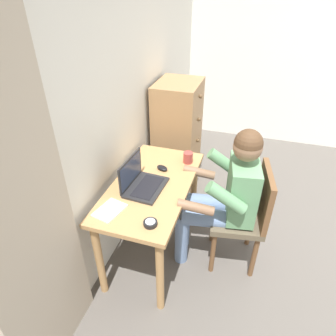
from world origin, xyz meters
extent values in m
cube|color=silver|center=(0.00, 2.20, 1.25)|extent=(4.80, 0.05, 2.50)
cube|color=#BCAD99|center=(-1.27, 2.13, 1.14)|extent=(0.64, 0.03, 2.28)
cube|color=tan|center=(-0.34, 1.84, 0.71)|extent=(1.11, 0.58, 0.03)
cylinder|color=tan|center=(-0.84, 1.61, 0.35)|extent=(0.06, 0.06, 0.70)
cylinder|color=tan|center=(0.15, 1.61, 0.35)|extent=(0.06, 0.06, 0.70)
cylinder|color=tan|center=(-0.84, 2.07, 0.35)|extent=(0.06, 0.06, 0.70)
cylinder|color=tan|center=(0.15, 2.07, 0.35)|extent=(0.06, 0.06, 0.70)
cube|color=#9E754C|center=(0.69, 1.93, 0.60)|extent=(0.53, 0.42, 1.20)
sphere|color=brown|center=(0.69, 1.70, 0.12)|extent=(0.04, 0.04, 0.04)
sphere|color=brown|center=(0.69, 1.70, 0.36)|extent=(0.04, 0.04, 0.04)
sphere|color=brown|center=(0.69, 1.70, 0.60)|extent=(0.04, 0.04, 0.04)
sphere|color=brown|center=(0.69, 1.70, 0.84)|extent=(0.04, 0.04, 0.04)
sphere|color=brown|center=(0.69, 1.70, 1.08)|extent=(0.04, 0.04, 0.04)
cube|color=brown|center=(-0.22, 1.18, 0.45)|extent=(0.48, 0.46, 0.05)
cube|color=brown|center=(-0.19, 1.01, 0.69)|extent=(0.42, 0.11, 0.42)
cylinder|color=brown|center=(-0.08, 1.37, 0.21)|extent=(0.04, 0.04, 0.43)
cylinder|color=brown|center=(-0.41, 1.31, 0.21)|extent=(0.04, 0.04, 0.43)
cylinder|color=brown|center=(-0.02, 1.05, 0.21)|extent=(0.04, 0.04, 0.43)
cylinder|color=brown|center=(-0.36, 1.00, 0.21)|extent=(0.04, 0.04, 0.43)
cylinder|color=#6B84AD|center=(-0.16, 1.42, 0.50)|extent=(0.20, 0.42, 0.14)
cylinder|color=#6B84AD|center=(-0.34, 1.39, 0.50)|extent=(0.20, 0.42, 0.14)
cylinder|color=#6B84AD|center=(-0.19, 1.61, 0.25)|extent=(0.11, 0.11, 0.50)
cylinder|color=#6B84AD|center=(-0.37, 1.58, 0.25)|extent=(0.11, 0.11, 0.50)
cube|color=#609366|center=(-0.21, 1.18, 0.73)|extent=(0.39, 0.26, 0.46)
cylinder|color=#609366|center=(-0.02, 1.34, 0.81)|extent=(0.14, 0.31, 0.25)
cylinder|color=#609366|center=(-0.45, 1.27, 0.81)|extent=(0.14, 0.31, 0.25)
cylinder|color=#846047|center=(-0.05, 1.54, 0.71)|extent=(0.11, 0.28, 0.11)
cylinder|color=#846047|center=(-0.48, 1.46, 0.71)|extent=(0.11, 0.28, 0.11)
sphere|color=#846047|center=(-0.21, 1.19, 1.09)|extent=(0.20, 0.20, 0.20)
sphere|color=#513823|center=(-0.21, 1.19, 1.12)|extent=(0.20, 0.20, 0.20)
cube|color=#232326|center=(-0.41, 1.86, 0.74)|extent=(0.35, 0.26, 0.02)
cube|color=black|center=(-0.41, 1.85, 0.75)|extent=(0.29, 0.17, 0.00)
cube|color=#232326|center=(-0.40, 1.98, 0.86)|extent=(0.34, 0.03, 0.22)
cube|color=#2D3851|center=(-0.41, 1.97, 0.86)|extent=(0.31, 0.02, 0.18)
ellipsoid|color=black|center=(-0.14, 1.82, 0.75)|extent=(0.10, 0.12, 0.03)
cylinder|color=black|center=(-0.76, 1.70, 0.74)|extent=(0.09, 0.09, 0.03)
cylinder|color=silver|center=(-0.76, 1.70, 0.76)|extent=(0.06, 0.06, 0.00)
cube|color=silver|center=(-0.72, 2.00, 0.74)|extent=(0.24, 0.19, 0.01)
cylinder|color=#9E3D38|center=(0.03, 1.65, 0.78)|extent=(0.08, 0.08, 0.09)
torus|color=#9E3D38|center=(0.09, 1.65, 0.78)|extent=(0.06, 0.01, 0.06)
camera|label=1|loc=(-2.05, 1.17, 2.08)|focal=31.82mm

